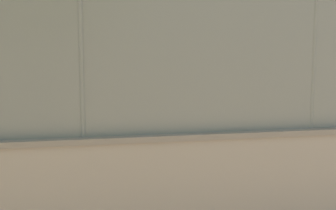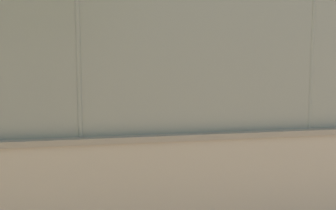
# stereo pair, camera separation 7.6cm
# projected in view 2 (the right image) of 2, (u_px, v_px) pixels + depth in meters

# --- Properties ---
(ground_plane) EXTENTS (260.00, 260.00, 0.00)m
(ground_plane) POSITION_uv_depth(u_px,v_px,m) (127.00, 113.00, 19.75)
(ground_plane) COLOR tan
(perimeter_wall) EXTENTS (33.39, 0.42, 1.69)m
(perimeter_wall) POSITION_uv_depth(u_px,v_px,m) (82.00, 198.00, 6.10)
(perimeter_wall) COLOR gray
(perimeter_wall) RESTS_ON ground_plane
(fence_panel_on_wall) EXTENTS (32.79, 0.14, 1.89)m
(fence_panel_on_wall) POSITION_uv_depth(u_px,v_px,m) (79.00, 65.00, 5.87)
(fence_panel_on_wall) COLOR slate
(fence_panel_on_wall) RESTS_ON perimeter_wall
(player_foreground_swinging) EXTENTS (1.08, 0.85, 1.58)m
(player_foreground_swinging) POSITION_uv_depth(u_px,v_px,m) (219.00, 111.00, 13.73)
(player_foreground_swinging) COLOR #591919
(player_foreground_swinging) RESTS_ON ground_plane
(player_baseline_waiting) EXTENTS (0.84, 0.70, 1.60)m
(player_baseline_waiting) POSITION_uv_depth(u_px,v_px,m) (141.00, 95.00, 18.39)
(player_baseline_waiting) COLOR #591919
(player_baseline_waiting) RESTS_ON ground_plane
(sports_ball) EXTENTS (0.19, 0.19, 0.19)m
(sports_ball) POSITION_uv_depth(u_px,v_px,m) (280.00, 146.00, 12.80)
(sports_ball) COLOR yellow
(sports_ball) RESTS_ON ground_plane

